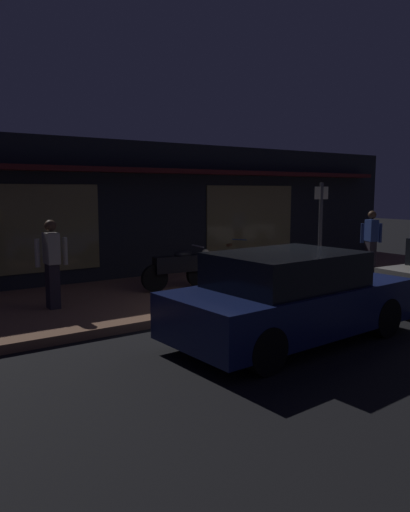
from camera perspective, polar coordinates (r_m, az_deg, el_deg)
The scene contains 9 objects.
ground_plane at distance 9.07m, azimuth 9.85°, elevation -7.53°, with size 60.00×60.00×0.00m, color black.
sidewalk_slab at distance 11.33m, azimuth -0.79°, elevation -3.97°, with size 18.00×4.00×0.15m, color #8C6047.
storefront_building at distance 14.06m, azimuth -8.49°, elevation 5.31°, with size 18.00×3.30×3.60m.
motorcycle at distance 10.96m, azimuth -3.09°, elevation -1.34°, with size 1.70×0.55×0.97m.
bicycle_parked at distance 12.82m, azimuth 3.28°, elevation -0.66°, with size 1.47×0.84×0.91m.
person_photographer at distance 9.56m, azimuth -17.43°, elevation -0.69°, with size 0.61×0.38×1.67m.
person_bystander at distance 13.94m, azimuth 18.80°, elevation 1.77°, with size 0.59×0.44×1.67m.
sign_post at distance 12.17m, azimuth 13.31°, elevation 3.45°, with size 0.44×0.09×2.40m.
parked_car_near at distance 7.77m, azimuth 9.89°, elevation -4.75°, with size 4.20×2.00×1.42m.
Camera 1 is at (-6.14, -6.25, 2.35)m, focal length 34.30 mm.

